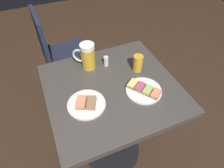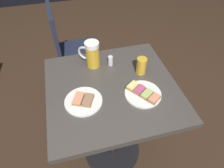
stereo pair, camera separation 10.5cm
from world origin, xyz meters
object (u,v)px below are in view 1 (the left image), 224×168
Objects in this scene: plate_far at (86,104)px; salt_shaker at (106,61)px; plate_near at (144,90)px; beer_mug at (87,56)px; beer_glass_small at (138,63)px; cafe_chair at (59,53)px.

salt_shaker reaches higher than plate_far.
beer_mug reaches higher than plate_near.
beer_glass_small is 0.19m from salt_shaker.
beer_mug is (-0.30, -0.21, 0.07)m from plate_near.
beer_glass_small is (-0.13, 0.35, 0.04)m from plate_far.
beer_glass_small is 1.62× the size of salt_shaker.
cafe_chair is at bearing -168.53° from beer_mug.
beer_mug is 0.18× the size of cafe_chair.
cafe_chair reaches higher than beer_glass_small.
beer_mug is at bearing -145.37° from plate_near.
plate_near is at bearing 17.75° from cafe_chair.
beer_glass_small is 0.11× the size of cafe_chair.
beer_mug is 0.12m from salt_shaker.
cafe_chair is at bearing -179.26° from plate_far.
beer_glass_small is at bearing 61.75° from beer_mug.
salt_shaker is (-0.25, 0.20, 0.02)m from plate_far.
cafe_chair is (-0.54, -0.11, -0.32)m from beer_mug.
cafe_chair is (-0.81, -0.01, -0.25)m from plate_far.
beer_mug is at bearing -104.89° from salt_shaker.
plate_far is 0.32m from salt_shaker.
plate_far is 0.22× the size of cafe_chair.
beer_glass_small is at bearing 54.13° from salt_shaker.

